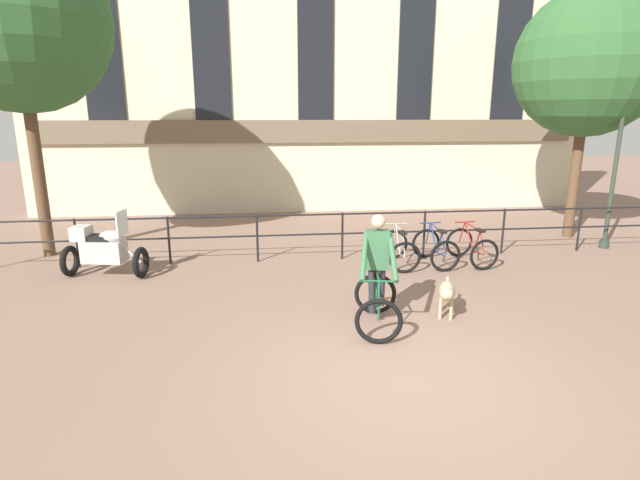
# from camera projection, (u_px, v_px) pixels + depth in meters

# --- Properties ---
(ground_plane) EXTENTS (60.00, 60.00, 0.00)m
(ground_plane) POSITION_uv_depth(u_px,v_px,m) (408.00, 377.00, 6.19)
(ground_plane) COLOR #846656
(canal_railing) EXTENTS (15.05, 0.05, 1.05)m
(canal_railing) POSITION_uv_depth(u_px,v_px,m) (342.00, 228.00, 11.02)
(canal_railing) COLOR black
(canal_railing) RESTS_ON ground_plane
(building_facade) EXTENTS (18.00, 0.72, 9.07)m
(building_facade) POSITION_uv_depth(u_px,v_px,m) (315.00, 68.00, 15.64)
(building_facade) COLOR beige
(building_facade) RESTS_ON ground_plane
(cyclist_with_bike) EXTENTS (0.88, 1.27, 1.70)m
(cyclist_with_bike) POSITION_uv_depth(u_px,v_px,m) (377.00, 277.00, 7.55)
(cyclist_with_bike) COLOR black
(cyclist_with_bike) RESTS_ON ground_plane
(dog) EXTENTS (0.46, 0.90, 0.60)m
(dog) POSITION_uv_depth(u_px,v_px,m) (447.00, 293.00, 7.90)
(dog) COLOR tan
(dog) RESTS_ON ground_plane
(parked_motorcycle) EXTENTS (1.67, 0.90, 1.35)m
(parked_motorcycle) POSITION_uv_depth(u_px,v_px,m) (103.00, 249.00, 9.83)
(parked_motorcycle) COLOR black
(parked_motorcycle) RESTS_ON ground_plane
(parked_bicycle_near_lamp) EXTENTS (0.69, 1.13, 0.86)m
(parked_bicycle_near_lamp) POSITION_uv_depth(u_px,v_px,m) (399.00, 249.00, 10.60)
(parked_bicycle_near_lamp) COLOR black
(parked_bicycle_near_lamp) RESTS_ON ground_plane
(parked_bicycle_mid_left) EXTENTS (0.73, 1.15, 0.86)m
(parked_bicycle_mid_left) POSITION_uv_depth(u_px,v_px,m) (435.00, 248.00, 10.69)
(parked_bicycle_mid_left) COLOR black
(parked_bicycle_mid_left) RESTS_ON ground_plane
(parked_bicycle_mid_right) EXTENTS (0.79, 1.18, 0.86)m
(parked_bicycle_mid_right) POSITION_uv_depth(u_px,v_px,m) (471.00, 247.00, 10.78)
(parked_bicycle_mid_right) COLOR black
(parked_bicycle_mid_right) RESTS_ON ground_plane
(street_lamp) EXTENTS (0.28, 0.28, 3.68)m
(street_lamp) POSITION_uv_depth(u_px,v_px,m) (616.00, 161.00, 11.56)
(street_lamp) COLOR #2D382D
(street_lamp) RESTS_ON ground_plane
(tree_canalside_left) EXTENTS (3.74, 3.74, 6.88)m
(tree_canalside_left) POSITION_uv_depth(u_px,v_px,m) (17.00, 21.00, 10.22)
(tree_canalside_left) COLOR brown
(tree_canalside_left) RESTS_ON ground_plane
(tree_canalside_right) EXTENTS (3.56, 3.56, 6.14)m
(tree_canalside_right) POSITION_uv_depth(u_px,v_px,m) (589.00, 63.00, 12.10)
(tree_canalside_right) COLOR brown
(tree_canalside_right) RESTS_ON ground_plane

